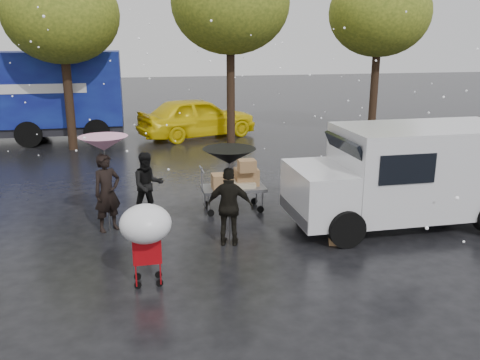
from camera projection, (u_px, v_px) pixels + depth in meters
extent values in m
plane|color=black|center=(205.00, 245.00, 10.25)|extent=(90.00, 90.00, 0.00)
imported|color=black|center=(107.00, 193.00, 10.82)|extent=(0.74, 0.67, 1.70)
imported|color=black|center=(148.00, 185.00, 11.67)|extent=(0.84, 0.71, 1.53)
imported|color=black|center=(230.00, 207.00, 10.07)|extent=(1.01, 0.63, 1.60)
cylinder|color=#4C4C4C|center=(107.00, 188.00, 10.79)|extent=(0.02, 0.02, 1.92)
cone|color=pink|center=(104.00, 143.00, 10.53)|extent=(1.02, 1.02, 0.30)
sphere|color=#4C4C4C|center=(103.00, 142.00, 10.52)|extent=(0.06, 0.06, 0.06)
cylinder|color=#4C4C4C|center=(230.00, 201.00, 10.04)|extent=(0.02, 0.02, 1.83)
cone|color=black|center=(229.00, 156.00, 9.79)|extent=(1.04, 1.04, 0.30)
sphere|color=#4C4C4C|center=(229.00, 155.00, 9.78)|extent=(0.06, 0.06, 0.06)
cube|color=slate|center=(233.00, 188.00, 12.18)|extent=(1.50, 0.80, 0.08)
cylinder|color=slate|center=(202.00, 180.00, 11.96)|extent=(0.04, 0.04, 0.60)
cube|color=#925F3F|center=(247.00, 177.00, 12.28)|extent=(0.55, 0.45, 0.40)
cube|color=#925F3F|center=(222.00, 181.00, 11.97)|extent=(0.45, 0.40, 0.35)
cube|color=#925F3F|center=(247.00, 166.00, 11.94)|extent=(0.40, 0.35, 0.28)
cube|color=tan|center=(235.00, 184.00, 12.16)|extent=(0.90, 0.55, 0.12)
cylinder|color=black|center=(211.00, 213.00, 11.89)|extent=(0.16, 0.05, 0.16)
cylinder|color=black|center=(207.00, 204.00, 12.49)|extent=(0.16, 0.05, 0.16)
cylinder|color=black|center=(260.00, 209.00, 12.13)|extent=(0.16, 0.05, 0.16)
cylinder|color=black|center=(254.00, 201.00, 12.73)|extent=(0.16, 0.05, 0.16)
cube|color=#B50A11|center=(147.00, 248.00, 8.50)|extent=(0.47, 0.41, 0.45)
cylinder|color=#B50A11|center=(146.00, 231.00, 8.22)|extent=(0.42, 0.02, 0.02)
cylinder|color=#4C4C4C|center=(146.00, 235.00, 8.24)|extent=(0.02, 0.02, 0.60)
ellipsoid|color=white|center=(146.00, 224.00, 8.18)|extent=(0.84, 0.84, 0.63)
cylinder|color=black|center=(138.00, 285.00, 8.47)|extent=(0.12, 0.04, 0.12)
cylinder|color=black|center=(138.00, 277.00, 8.77)|extent=(0.12, 0.04, 0.12)
cylinder|color=black|center=(160.00, 283.00, 8.54)|extent=(0.12, 0.04, 0.12)
cylinder|color=black|center=(159.00, 275.00, 8.85)|extent=(0.12, 0.04, 0.12)
cube|color=silver|center=(424.00, 169.00, 11.19)|extent=(3.80, 2.00, 1.90)
cube|color=silver|center=(320.00, 193.00, 10.81)|extent=(1.20, 1.95, 1.10)
cube|color=black|center=(347.00, 153.00, 10.69)|extent=(0.37, 1.70, 0.67)
cube|color=slate|center=(295.00, 212.00, 10.81)|extent=(0.12, 1.90, 0.25)
cylinder|color=black|center=(346.00, 229.00, 10.09)|extent=(0.76, 0.28, 0.76)
cylinder|color=black|center=(313.00, 200.00, 11.88)|extent=(0.76, 0.28, 0.76)
cylinder|color=black|center=(440.00, 191.00, 12.54)|extent=(0.76, 0.28, 0.76)
cube|color=#0C0B5C|center=(43.00, 88.00, 19.92)|extent=(6.00, 2.50, 2.80)
cube|color=black|center=(20.00, 128.00, 20.14)|extent=(8.00, 2.30, 0.35)
cube|color=silver|center=(37.00, 89.00, 18.71)|extent=(3.50, 0.03, 0.35)
cylinder|color=black|center=(97.00, 132.00, 19.68)|extent=(1.00, 0.30, 1.00)
cylinder|color=black|center=(100.00, 122.00, 21.84)|extent=(1.00, 0.30, 1.00)
cube|color=#925F3F|center=(341.00, 233.00, 10.30)|extent=(0.56, 0.50, 0.41)
cube|color=#925F3F|center=(305.00, 197.00, 12.76)|extent=(0.43, 0.35, 0.33)
imported|color=yellow|center=(197.00, 117.00, 21.03)|extent=(5.27, 3.42, 1.67)
cylinder|color=black|center=(68.00, 89.00, 18.34)|extent=(0.32, 0.32, 4.48)
ellipsoid|color=#3D5016|center=(61.00, 14.00, 17.64)|extent=(4.00, 4.00, 3.40)
cylinder|color=black|center=(231.00, 80.00, 19.49)|extent=(0.32, 0.32, 4.90)
ellipsoid|color=#3D5016|center=(230.00, 3.00, 18.73)|extent=(4.40, 4.40, 3.74)
cylinder|color=black|center=(375.00, 81.00, 20.73)|extent=(0.32, 0.32, 4.62)
ellipsoid|color=#3D5016|center=(379.00, 13.00, 20.01)|extent=(4.00, 4.00, 3.40)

